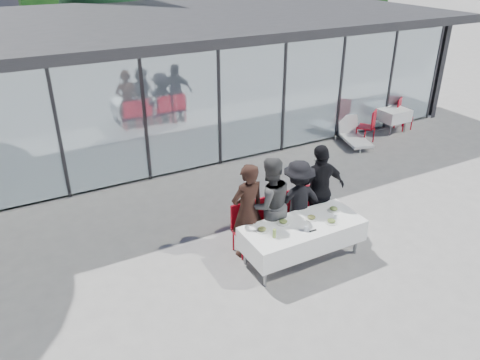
% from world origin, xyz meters
% --- Properties ---
extents(ground, '(90.00, 90.00, 0.00)m').
position_xyz_m(ground, '(0.00, 0.00, 0.00)').
color(ground, gray).
rests_on(ground, ground).
extents(pavilion, '(14.80, 8.80, 3.44)m').
position_xyz_m(pavilion, '(2.00, 8.16, 2.15)').
color(pavilion, gray).
rests_on(pavilion, ground).
extents(treeline, '(62.50, 2.00, 4.40)m').
position_xyz_m(treeline, '(-2.00, 28.00, 2.20)').
color(treeline, '#103410').
rests_on(treeline, ground).
extents(dining_table, '(2.26, 0.96, 0.75)m').
position_xyz_m(dining_table, '(0.52, -0.46, 0.54)').
color(dining_table, white).
rests_on(dining_table, ground).
extents(diner_a, '(0.75, 0.75, 1.87)m').
position_xyz_m(diner_a, '(-0.29, 0.16, 0.94)').
color(diner_a, '#321D16').
rests_on(diner_a, ground).
extents(diner_chair_a, '(0.44, 0.44, 0.97)m').
position_xyz_m(diner_chair_a, '(-0.29, 0.29, 0.54)').
color(diner_chair_a, red).
rests_on(diner_chair_a, ground).
extents(diner_b, '(1.01, 1.01, 1.89)m').
position_xyz_m(diner_b, '(0.18, 0.16, 0.94)').
color(diner_b, '#4D4D4D').
rests_on(diner_b, ground).
extents(diner_chair_b, '(0.44, 0.44, 0.97)m').
position_xyz_m(diner_chair_b, '(0.18, 0.29, 0.54)').
color(diner_chair_b, red).
rests_on(diner_chair_b, ground).
extents(diner_c, '(1.26, 1.26, 1.68)m').
position_xyz_m(diner_c, '(0.82, 0.16, 0.84)').
color(diner_c, black).
rests_on(diner_c, ground).
extents(diner_chair_c, '(0.44, 0.44, 0.97)m').
position_xyz_m(diner_chair_c, '(0.82, 0.29, 0.54)').
color(diner_chair_c, red).
rests_on(diner_chair_c, ground).
extents(diner_d, '(1.19, 1.19, 1.91)m').
position_xyz_m(diner_d, '(1.34, 0.16, 0.95)').
color(diner_d, black).
rests_on(diner_d, ground).
extents(diner_chair_d, '(0.44, 0.44, 0.97)m').
position_xyz_m(diner_chair_d, '(1.34, 0.29, 0.54)').
color(diner_chair_d, red).
rests_on(diner_chair_d, ground).
extents(plate_a, '(0.23, 0.23, 0.07)m').
position_xyz_m(plate_a, '(-0.25, -0.29, 0.78)').
color(plate_a, white).
rests_on(plate_a, dining_table).
extents(plate_b, '(0.23, 0.23, 0.07)m').
position_xyz_m(plate_b, '(0.22, -0.26, 0.78)').
color(plate_b, white).
rests_on(plate_b, dining_table).
extents(plate_c, '(0.23, 0.23, 0.07)m').
position_xyz_m(plate_c, '(0.76, -0.38, 0.78)').
color(plate_c, white).
rests_on(plate_c, dining_table).
extents(plate_d, '(0.23, 0.23, 0.07)m').
position_xyz_m(plate_d, '(1.32, -0.32, 0.78)').
color(plate_d, white).
rests_on(plate_d, dining_table).
extents(plate_extra, '(0.23, 0.23, 0.07)m').
position_xyz_m(plate_extra, '(1.00, -0.66, 0.78)').
color(plate_extra, white).
rests_on(plate_extra, dining_table).
extents(juice_bottle, '(0.06, 0.06, 0.16)m').
position_xyz_m(juice_bottle, '(-0.17, -0.57, 0.83)').
color(juice_bottle, '#94B34A').
rests_on(juice_bottle, dining_table).
extents(drinking_glasses, '(0.79, 0.15, 0.10)m').
position_xyz_m(drinking_glasses, '(0.79, -0.62, 0.80)').
color(drinking_glasses, silver).
rests_on(drinking_glasses, dining_table).
extents(folded_eyeglasses, '(0.14, 0.03, 0.01)m').
position_xyz_m(folded_eyeglasses, '(0.54, -0.73, 0.76)').
color(folded_eyeglasses, black).
rests_on(folded_eyeglasses, dining_table).
extents(spare_table_right, '(0.86, 0.86, 0.74)m').
position_xyz_m(spare_table_right, '(6.88, 3.75, 0.55)').
color(spare_table_right, white).
rests_on(spare_table_right, ground).
extents(spare_chair_a, '(0.60, 0.60, 0.97)m').
position_xyz_m(spare_chair_a, '(7.32, 3.78, 0.54)').
color(spare_chair_a, red).
rests_on(spare_chair_a, ground).
extents(spare_chair_b, '(0.61, 0.61, 0.97)m').
position_xyz_m(spare_chair_b, '(5.64, 3.41, 0.54)').
color(spare_chair_b, red).
rests_on(spare_chair_b, ground).
extents(lounger, '(0.95, 1.45, 0.72)m').
position_xyz_m(lounger, '(5.17, 3.56, 0.26)').
color(lounger, white).
rests_on(lounger, ground).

